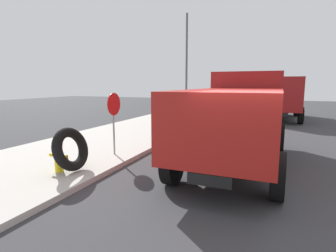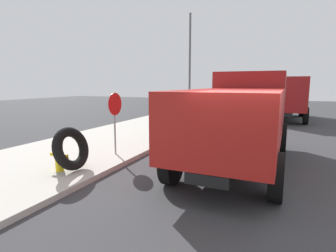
% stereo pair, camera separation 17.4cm
% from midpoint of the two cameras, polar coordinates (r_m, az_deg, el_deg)
% --- Properties ---
extents(ground_plane, '(80.00, 80.00, 0.00)m').
position_cam_midpoint_polar(ground_plane, '(6.45, 17.18, -14.84)').
color(ground_plane, '#38383A').
extents(sidewalk_curb, '(36.00, 5.00, 0.15)m').
position_cam_midpoint_polar(sidewalk_curb, '(9.41, -26.69, -7.34)').
color(sidewalk_curb, '#BCB7AD').
rests_on(sidewalk_curb, ground).
extents(fire_hydrant, '(0.26, 0.59, 0.92)m').
position_cam_midpoint_polar(fire_hydrant, '(8.03, -22.77, -5.57)').
color(fire_hydrant, yellow).
rests_on(fire_hydrant, sidewalk_curb).
extents(loose_tire, '(1.23, 0.64, 1.25)m').
position_cam_midpoint_polar(loose_tire, '(7.93, -20.52, -4.62)').
color(loose_tire, black).
rests_on(loose_tire, sidewalk_curb).
extents(stop_sign, '(0.76, 0.08, 2.11)m').
position_cam_midpoint_polar(stop_sign, '(9.29, -11.95, 2.91)').
color(stop_sign, gray).
rests_on(stop_sign, sidewalk_curb).
extents(dump_truck_red, '(7.04, 2.90, 3.00)m').
position_cam_midpoint_polar(dump_truck_red, '(8.77, 14.20, 2.46)').
color(dump_truck_red, red).
rests_on(dump_truck_red, ground).
extents(dump_truck_gray, '(7.01, 2.82, 3.00)m').
position_cam_midpoint_polar(dump_truck_gray, '(21.20, 22.52, 5.70)').
color(dump_truck_gray, slate).
rests_on(dump_truck_gray, ground).
extents(street_light_pole, '(0.12, 0.12, 6.39)m').
position_cam_midpoint_polar(street_light_pole, '(16.12, 3.63, 11.71)').
color(street_light_pole, '#595B5E').
rests_on(street_light_pole, sidewalk_curb).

